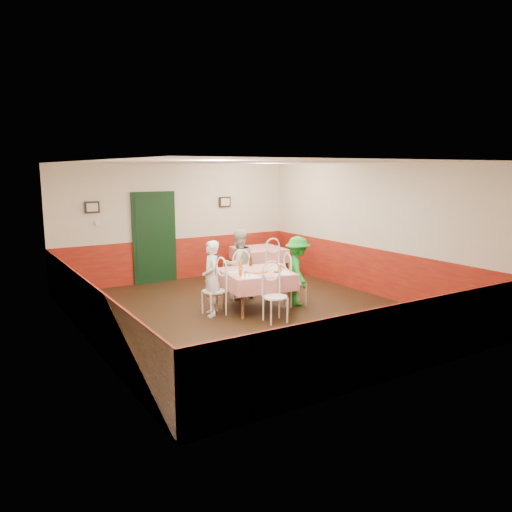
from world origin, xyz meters
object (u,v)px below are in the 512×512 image
chair_second_b (276,265)px  pizza (256,271)px  wallet (277,272)px  chair_second_a (232,263)px  chair_near (275,297)px  beer_bottle (251,261)px  diner_far (239,264)px  chair_far (240,278)px  diner_right (298,271)px  glass_b (280,268)px  glass_a (240,272)px  glass_c (240,265)px  second_table (259,263)px  chair_right (295,283)px  diner_left (211,278)px  main_table (256,291)px  chair_left (214,291)px

chair_second_b → pizza: chair_second_b is taller
pizza → wallet: pizza is taller
chair_second_a → chair_second_b: bearing=52.0°
chair_near → beer_bottle: size_ratio=4.23×
chair_second_a → pizza: (-0.82, -2.40, 0.32)m
diner_far → chair_far: bearing=79.1°
diner_right → glass_b: bearing=127.7°
chair_near → chair_second_a: size_ratio=1.00×
chair_near → wallet: bearing=60.6°
glass_a → glass_c: (0.34, 0.59, 0.01)m
second_table → chair_right: bearing=-105.7°
chair_second_b → pizza: size_ratio=2.20×
glass_a → chair_second_a: bearing=63.9°
glass_a → chair_second_b: bearing=41.7°
chair_far → glass_a: chair_far is taller
second_table → pizza: size_ratio=2.74×
diner_right → glass_c: bearing=84.9°
pizza → wallet: (0.29, -0.27, -0.00)m
pizza → diner_far: 0.98m
chair_far → wallet: (0.13, -1.18, 0.32)m
chair_right → chair_second_b: 1.83m
beer_bottle → diner_right: 0.95m
chair_right → glass_b: chair_right is taller
chair_right → glass_c: bearing=72.6°
glass_c → pizza: bearing=-80.3°
chair_near → beer_bottle: beer_bottle is taller
chair_right → diner_left: size_ratio=0.65×
glass_a → glass_c: glass_c is taller
glass_b → pizza: bearing=152.9°
main_table → diner_far: size_ratio=0.84×
chair_second_b → pizza: bearing=-126.5°
diner_left → diner_right: size_ratio=1.01×
main_table → diner_left: (-0.89, 0.13, 0.32)m
chair_second_a → diner_far: bearing=-17.4°
main_table → diner_right: diner_right is taller
chair_second_a → chair_second_b: (0.75, -0.75, 0.00)m
glass_a → beer_bottle: 0.84m
diner_far → second_table: bearing=-136.9°
diner_left → diner_far: size_ratio=0.95×
diner_far → beer_bottle: bearing=87.2°
chair_right → pizza: 0.94m
main_table → chair_right: chair_right is taller
chair_far → pizza: size_ratio=2.20×
chair_far → chair_near: 1.70m
second_table → glass_b: glass_b is taller
chair_left → beer_bottle: beer_bottle is taller
chair_far → chair_second_a: 1.63m
chair_right → beer_bottle: (-0.71, 0.53, 0.42)m
chair_second_a → pizza: bearing=-11.8°
glass_a → beer_bottle: beer_bottle is taller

